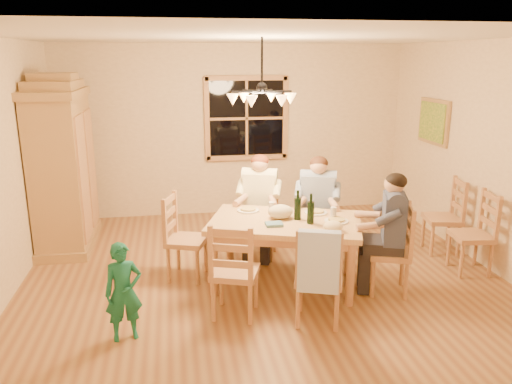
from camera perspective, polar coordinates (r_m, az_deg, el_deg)
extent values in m
plane|color=brown|center=(6.04, 0.61, -9.21)|extent=(5.50, 5.50, 0.00)
cube|color=white|center=(5.50, 0.69, 17.33)|extent=(5.50, 5.00, 0.02)
cube|color=beige|center=(8.05, -2.54, 6.99)|extent=(5.50, 0.02, 2.70)
cube|color=beige|center=(5.81, -27.15, 2.13)|extent=(0.02, 5.00, 2.70)
cube|color=beige|center=(6.67, 24.64, 3.92)|extent=(0.02, 5.00, 2.70)
cube|color=black|center=(8.04, -1.11, 8.42)|extent=(1.20, 0.03, 1.20)
cube|color=#B68050|center=(8.02, -1.09, 8.41)|extent=(1.30, 0.06, 1.30)
cube|color=#A17C46|center=(7.63, 19.66, 7.57)|extent=(0.04, 0.78, 0.64)
cube|color=#1E6B2D|center=(7.62, 19.46, 7.58)|extent=(0.02, 0.68, 0.54)
cylinder|color=black|center=(5.50, 0.68, 14.57)|extent=(0.02, 0.02, 0.53)
sphere|color=black|center=(5.51, 0.67, 11.81)|extent=(0.12, 0.12, 0.12)
cylinder|color=black|center=(5.54, 2.33, 11.41)|extent=(0.34, 0.02, 0.02)
cone|color=#FFB259|center=(5.58, 3.96, 10.59)|extent=(0.13, 0.13, 0.12)
cylinder|color=black|center=(5.66, 1.23, 11.49)|extent=(0.19, 0.31, 0.02)
cone|color=#FFB259|center=(5.82, 1.75, 10.80)|extent=(0.13, 0.13, 0.12)
cylinder|color=black|center=(5.63, -0.40, 11.48)|extent=(0.19, 0.31, 0.02)
cone|color=#FFB259|center=(5.77, -1.42, 10.76)|extent=(0.13, 0.13, 0.12)
cylinder|color=black|center=(5.49, -1.00, 11.38)|extent=(0.34, 0.02, 0.02)
cone|color=#FFB259|center=(5.47, -2.69, 10.51)|extent=(0.13, 0.13, 0.12)
cylinder|color=black|center=(5.36, 0.08, 11.29)|extent=(0.19, 0.31, 0.02)
cone|color=#FFB259|center=(5.22, -0.54, 10.30)|extent=(0.13, 0.13, 0.12)
cylinder|color=black|center=(5.39, 1.79, 11.31)|extent=(0.19, 0.31, 0.02)
cone|color=#FFB259|center=(5.28, 2.95, 10.34)|extent=(0.13, 0.13, 0.12)
cube|color=#A17C46|center=(7.10, -21.17, 1.99)|extent=(0.60, 1.30, 2.00)
cube|color=#A17C46|center=(6.95, -22.00, 10.44)|extent=(0.66, 1.40, 0.10)
cube|color=#A17C46|center=(6.95, -22.08, 11.26)|extent=(0.58, 1.00, 0.12)
cube|color=#A17C46|center=(6.94, -22.17, 12.08)|extent=(0.52, 0.55, 0.10)
cube|color=#B68050|center=(6.72, -19.12, 1.49)|extent=(0.03, 0.55, 1.60)
cube|color=#B68050|center=(7.36, -18.33, 2.69)|extent=(0.03, 0.55, 1.60)
cube|color=#A17C46|center=(7.35, -20.48, -5.16)|extent=(0.66, 1.40, 0.12)
cube|color=tan|center=(5.51, 3.36, -3.53)|extent=(1.87, 1.48, 0.06)
cube|color=#B68050|center=(5.53, 3.35, -4.31)|extent=(1.68, 1.29, 0.10)
cylinder|color=#B68050|center=(5.39, -4.84, -8.29)|extent=(0.09, 0.09, 0.70)
cylinder|color=#B68050|center=(5.25, 10.73, -9.19)|extent=(0.09, 0.09, 0.70)
cylinder|color=#B68050|center=(6.11, -3.01, -5.37)|extent=(0.09, 0.09, 0.70)
cylinder|color=#B68050|center=(5.99, 10.59, -6.07)|extent=(0.09, 0.09, 0.70)
cube|color=#B68050|center=(6.37, 0.41, -3.53)|extent=(0.55, 0.54, 0.06)
cube|color=#B68050|center=(6.29, 0.41, -1.20)|extent=(0.38, 0.17, 0.54)
cube|color=#B68050|center=(6.30, 6.95, -3.85)|extent=(0.55, 0.54, 0.06)
cube|color=#B68050|center=(6.22, 7.03, -1.50)|extent=(0.38, 0.17, 0.54)
cube|color=#B68050|center=(4.96, -2.42, -9.18)|extent=(0.55, 0.54, 0.06)
cube|color=#B68050|center=(4.85, -2.45, -6.27)|extent=(0.38, 0.17, 0.54)
cube|color=#B68050|center=(4.87, 7.18, -9.76)|extent=(0.55, 0.54, 0.06)
cube|color=#B68050|center=(4.76, 7.29, -6.81)|extent=(0.38, 0.17, 0.54)
cube|color=#B68050|center=(5.82, -7.91, -5.53)|extent=(0.54, 0.55, 0.06)
cube|color=#B68050|center=(5.73, -8.00, -3.00)|extent=(0.17, 0.38, 0.54)
cube|color=#B68050|center=(5.61, 15.00, -6.73)|extent=(0.54, 0.55, 0.06)
cube|color=#B68050|center=(5.52, 15.19, -4.12)|extent=(0.17, 0.38, 0.54)
cube|color=#F0EDBA|center=(6.26, 0.41, -0.15)|extent=(0.45, 0.34, 0.52)
cube|color=#262328|center=(6.35, 0.41, -2.85)|extent=(0.50, 0.52, 0.14)
sphere|color=tan|center=(6.17, 0.42, 3.26)|extent=(0.21, 0.21, 0.21)
ellipsoid|color=#592614|center=(6.16, 0.42, 3.53)|extent=(0.22, 0.22, 0.17)
cube|color=#32508A|center=(6.19, 7.07, -0.44)|extent=(0.45, 0.34, 0.52)
cube|color=#262328|center=(6.28, 6.98, -3.16)|extent=(0.50, 0.52, 0.14)
sphere|color=tan|center=(6.10, 7.18, 3.00)|extent=(0.21, 0.21, 0.21)
ellipsoid|color=#381E11|center=(6.09, 7.19, 3.28)|extent=(0.22, 0.22, 0.17)
cube|color=#3B435F|center=(5.48, 15.28, -2.94)|extent=(0.34, 0.45, 0.52)
cube|color=#262328|center=(5.58, 15.06, -5.97)|extent=(0.52, 0.50, 0.14)
sphere|color=tan|center=(5.38, 15.55, 0.92)|extent=(0.21, 0.21, 0.21)
ellipsoid|color=black|center=(5.37, 15.58, 1.23)|extent=(0.22, 0.22, 0.17)
cube|color=#B0C4EE|center=(4.59, 7.18, -7.92)|extent=(0.39, 0.22, 0.58)
cylinder|color=black|center=(5.49, 4.78, -1.48)|extent=(0.08, 0.08, 0.33)
cylinder|color=black|center=(5.37, 6.27, -1.90)|extent=(0.08, 0.08, 0.33)
cylinder|color=white|center=(5.80, -0.90, -2.12)|extent=(0.26, 0.26, 0.02)
cylinder|color=white|center=(5.76, 6.86, -2.35)|extent=(0.26, 0.26, 0.02)
cylinder|color=white|center=(5.50, 9.18, -3.30)|extent=(0.26, 0.26, 0.02)
cylinder|color=silver|center=(5.69, 1.76, -1.84)|extent=(0.06, 0.06, 0.14)
cylinder|color=silver|center=(5.56, 8.84, -2.42)|extent=(0.06, 0.06, 0.14)
ellipsoid|color=beige|center=(5.18, 8.82, -3.90)|extent=(0.20, 0.20, 0.11)
cube|color=slate|center=(5.31, 2.07, -3.70)|extent=(0.22, 0.19, 0.03)
ellipsoid|color=beige|center=(5.54, 2.79, -2.25)|extent=(0.28, 0.22, 0.15)
imported|color=#176A54|center=(4.70, -14.90, -10.97)|extent=(0.38, 0.29, 0.92)
cube|color=#B68050|center=(6.43, 23.37, -4.65)|extent=(0.47, 0.49, 0.06)
cube|color=#B68050|center=(6.35, 23.62, -2.36)|extent=(0.10, 0.38, 0.54)
cube|color=#B68050|center=(6.95, 20.49, -2.91)|extent=(0.49, 0.51, 0.06)
cube|color=#B68050|center=(6.88, 20.70, -0.77)|extent=(0.12, 0.38, 0.54)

